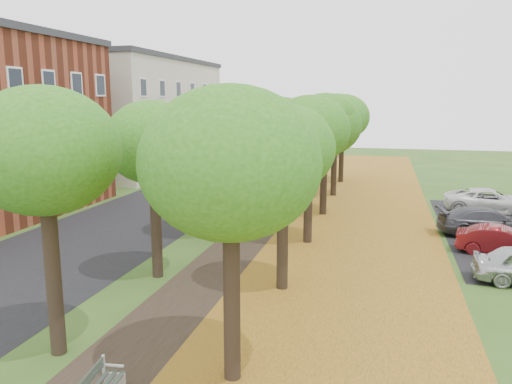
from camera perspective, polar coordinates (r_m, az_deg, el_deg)
The scene contains 10 objects.
ground at distance 13.75m, azimuth -13.69°, elevation -18.50°, with size 120.00×120.00×0.00m, color #2D4C19.
street_asphalt at distance 29.56m, azimuth -12.95°, elevation -2.64°, with size 8.00×70.00×0.01m, color black.
footpath at distance 27.01m, azimuth 1.37°, elevation -3.61°, with size 3.20×70.00×0.01m, color black.
leaf_verge at distance 26.37m, azimuth 12.05°, elevation -4.19°, with size 7.50×70.00×0.01m, color #AD6D1F.
tree_row_west at distance 26.82m, azimuth -3.20°, elevation 7.21°, with size 3.94×33.94×6.77m.
tree_row_east at distance 25.78m, azimuth 7.11°, elevation 7.01°, with size 3.94×33.94×6.77m.
building_cream at distance 49.19m, azimuth -13.48°, elevation 8.63°, with size 10.30×20.30×10.40m.
car_red at distance 23.99m, azimuth 26.30°, elevation -5.05°, with size 1.29×3.71×1.22m, color maroon.
car_grey at distance 27.08m, azimuth 24.94°, elevation -3.10°, with size 1.92×4.71×1.37m, color #343439.
car_white at distance 32.41m, azimuth 25.21°, elevation -0.95°, with size 2.37×5.14×1.43m, color silver.
Camera 1 is at (5.89, -10.52, 6.61)m, focal length 35.00 mm.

